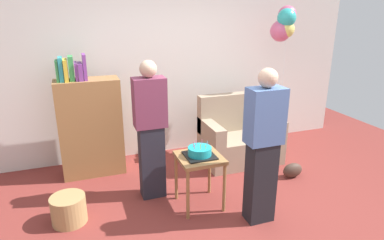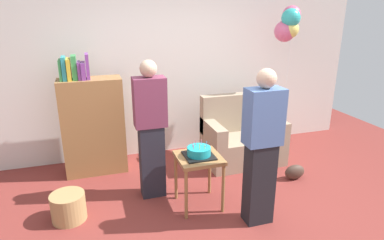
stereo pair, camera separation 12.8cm
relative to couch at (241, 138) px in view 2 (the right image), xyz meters
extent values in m
plane|color=maroon|center=(-0.86, -1.32, -0.34)|extent=(8.00, 8.00, 0.00)
cube|color=silver|center=(-0.86, 0.73, 1.01)|extent=(6.00, 0.10, 2.70)
cube|color=gray|center=(0.00, -0.06, -0.14)|extent=(1.10, 0.70, 0.40)
cube|color=gray|center=(0.00, 0.21, 0.34)|extent=(1.10, 0.16, 0.56)
cube|color=gray|center=(-0.47, -0.06, 0.18)|extent=(0.16, 0.70, 0.24)
cube|color=gray|center=(0.47, -0.06, 0.18)|extent=(0.16, 0.70, 0.24)
cube|color=olive|center=(-2.05, 0.28, 0.31)|extent=(0.80, 0.36, 1.30)
cube|color=#38934C|center=(-2.38, 0.28, 1.09)|extent=(0.03, 0.21, 0.26)
cube|color=teal|center=(-2.33, 0.28, 1.11)|extent=(0.05, 0.23, 0.29)
cube|color=gold|center=(-2.28, 0.28, 1.09)|extent=(0.05, 0.25, 0.26)
cube|color=#38934C|center=(-2.21, 0.28, 1.11)|extent=(0.06, 0.20, 0.30)
cube|color=#7F3D93|center=(-2.16, 0.28, 1.07)|extent=(0.03, 0.24, 0.22)
cube|color=#7F3D93|center=(-2.11, 0.28, 1.07)|extent=(0.06, 0.26, 0.21)
cube|color=#7F3D93|center=(-2.06, 0.28, 1.12)|extent=(0.04, 0.22, 0.32)
cube|color=olive|center=(-0.99, -0.96, 0.25)|extent=(0.48, 0.48, 0.04)
cylinder|color=olive|center=(-1.20, -1.17, -0.05)|extent=(0.04, 0.04, 0.57)
cylinder|color=olive|center=(-0.78, -1.17, -0.05)|extent=(0.04, 0.04, 0.57)
cylinder|color=olive|center=(-1.20, -0.75, -0.05)|extent=(0.04, 0.04, 0.57)
cylinder|color=olive|center=(-0.78, -0.75, -0.05)|extent=(0.04, 0.04, 0.57)
cube|color=black|center=(-0.99, -0.96, 0.28)|extent=(0.32, 0.32, 0.02)
cylinder|color=teal|center=(-0.99, -0.96, 0.33)|extent=(0.26, 0.26, 0.09)
cylinder|color=#66B2E5|center=(-0.90, -0.96, 0.41)|extent=(0.01, 0.01, 0.06)
cylinder|color=#EA668C|center=(-0.93, -0.88, 0.41)|extent=(0.01, 0.01, 0.06)
cylinder|color=#EA668C|center=(-1.00, -0.89, 0.41)|extent=(0.01, 0.01, 0.06)
cylinder|color=#EA668C|center=(-1.04, -0.92, 0.41)|extent=(0.01, 0.01, 0.06)
cylinder|color=#EA668C|center=(-1.06, -0.98, 0.40)|extent=(0.01, 0.01, 0.05)
cylinder|color=#F2CC4C|center=(-1.00, -1.02, 0.41)|extent=(0.01, 0.01, 0.06)
cylinder|color=#F2CC4C|center=(-0.94, -1.02, 0.40)|extent=(0.01, 0.01, 0.05)
cube|color=#23232D|center=(-1.43, -0.57, 0.10)|extent=(0.28, 0.20, 0.88)
cube|color=#75334C|center=(-1.43, -0.57, 0.82)|extent=(0.36, 0.22, 0.56)
sphere|color=#D1A889|center=(-1.43, -0.57, 1.19)|extent=(0.19, 0.19, 0.19)
cube|color=black|center=(-0.49, -1.42, 0.10)|extent=(0.28, 0.20, 0.88)
cube|color=#4C6BA3|center=(-0.49, -1.42, 0.82)|extent=(0.36, 0.22, 0.56)
sphere|color=#D1A889|center=(-0.49, -1.42, 1.19)|extent=(0.19, 0.19, 0.19)
cylinder|color=#A88451|center=(-2.39, -0.80, -0.19)|extent=(0.36, 0.36, 0.30)
ellipsoid|color=#473328|center=(0.42, -0.76, -0.24)|extent=(0.28, 0.14, 0.20)
cylinder|color=silver|center=(0.71, 0.05, 0.60)|extent=(0.00, 0.00, 1.88)
sphere|color=#2DADA8|center=(0.70, 0.08, 1.68)|extent=(0.26, 0.26, 0.26)
sphere|color=#D65B84|center=(0.66, 0.14, 1.50)|extent=(0.30, 0.30, 0.30)
sphere|color=#D65B84|center=(0.75, 0.15, 1.72)|extent=(0.26, 0.26, 0.26)
sphere|color=#E5D666|center=(0.72, 0.09, 1.52)|extent=(0.25, 0.25, 0.25)
camera|label=1|loc=(-2.19, -4.09, 1.82)|focal=31.32mm
camera|label=2|loc=(-2.07, -4.13, 1.82)|focal=31.32mm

